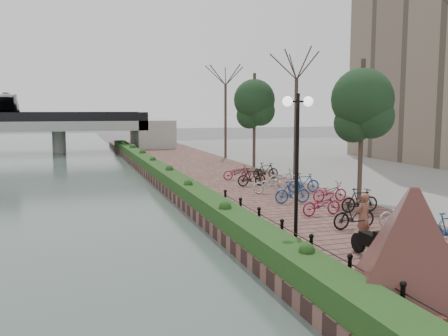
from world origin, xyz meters
name	(u,v)px	position (x,y,z in m)	size (l,w,h in m)	color
ground	(279,297)	(0.00, 0.00, 0.00)	(220.00, 220.00, 0.00)	#59595B
promenade	(224,183)	(4.00, 17.50, 0.25)	(8.00, 75.00, 0.50)	brown
inland_pavement	(441,173)	(20.00, 17.50, 0.25)	(24.00, 75.00, 0.50)	gray
hedge	(162,171)	(0.60, 20.00, 0.80)	(1.10, 56.00, 0.60)	#183D16
chain_fence	(296,240)	(1.40, 2.00, 0.85)	(0.10, 14.10, 0.70)	black
granite_monument	(412,243)	(2.29, -2.09, 1.78)	(4.14, 4.14, 2.52)	#45211D
lamppost	(297,135)	(1.88, 3.00, 3.91)	(1.02, 0.32, 4.71)	black
motorcycle	(372,242)	(3.17, 0.72, 0.99)	(0.49, 1.58, 0.99)	black
pedestrian	(363,217)	(4.00, 2.47, 1.28)	(0.57, 0.37, 1.56)	brown
bicycle_parking	(310,192)	(5.49, 9.07, 0.97)	(2.40, 17.32, 1.00)	#A8A9AD
street_trees	(323,129)	(8.00, 12.68, 3.69)	(3.20, 37.12, 6.80)	#34251F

